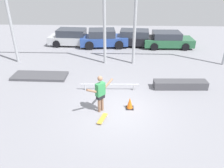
{
  "coord_description": "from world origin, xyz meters",
  "views": [
    {
      "loc": [
        0.05,
        -8.42,
        5.7
      ],
      "look_at": [
        -0.31,
        1.11,
        0.79
      ],
      "focal_mm": 35.0,
      "sensor_mm": 36.0,
      "label": 1
    }
  ],
  "objects_px": {
    "grind_box": "(180,85)",
    "grind_rail": "(109,85)",
    "parked_car_black": "(136,38)",
    "manual_pad": "(40,76)",
    "skateboarder": "(100,92)",
    "parked_car_green": "(167,40)",
    "parked_car_silver": "(73,38)",
    "traffic_cone": "(130,103)",
    "parked_car_blue": "(103,38)",
    "skateboard": "(102,118)"
  },
  "relations": [
    {
      "from": "skateboard",
      "to": "parked_car_black",
      "type": "height_order",
      "value": "parked_car_black"
    },
    {
      "from": "grind_box",
      "to": "grind_rail",
      "type": "height_order",
      "value": "grind_box"
    },
    {
      "from": "grind_box",
      "to": "traffic_cone",
      "type": "bearing_deg",
      "value": -143.33
    },
    {
      "from": "skateboarder",
      "to": "traffic_cone",
      "type": "relative_size",
      "value": 3.19
    },
    {
      "from": "parked_car_green",
      "to": "grind_box",
      "type": "bearing_deg",
      "value": -96.04
    },
    {
      "from": "grind_rail",
      "to": "parked_car_green",
      "type": "bearing_deg",
      "value": 59.94
    },
    {
      "from": "parked_car_green",
      "to": "traffic_cone",
      "type": "relative_size",
      "value": 7.42
    },
    {
      "from": "skateboard",
      "to": "parked_car_black",
      "type": "bearing_deg",
      "value": 6.69
    },
    {
      "from": "parked_car_silver",
      "to": "parked_car_green",
      "type": "distance_m",
      "value": 8.04
    },
    {
      "from": "manual_pad",
      "to": "parked_car_blue",
      "type": "xyz_separation_m",
      "value": [
        3.41,
        6.34,
        0.62
      ]
    },
    {
      "from": "manual_pad",
      "to": "parked_car_black",
      "type": "distance_m",
      "value": 9.06
    },
    {
      "from": "grind_box",
      "to": "grind_rail",
      "type": "distance_m",
      "value": 3.89
    },
    {
      "from": "grind_rail",
      "to": "parked_car_silver",
      "type": "height_order",
      "value": "parked_car_silver"
    },
    {
      "from": "manual_pad",
      "to": "parked_car_green",
      "type": "bearing_deg",
      "value": 35.67
    },
    {
      "from": "manual_pad",
      "to": "grind_rail",
      "type": "distance_m",
      "value": 4.56
    },
    {
      "from": "grind_box",
      "to": "parked_car_blue",
      "type": "distance_m",
      "value": 8.84
    },
    {
      "from": "traffic_cone",
      "to": "skateboarder",
      "type": "bearing_deg",
      "value": -168.6
    },
    {
      "from": "parked_car_blue",
      "to": "parked_car_black",
      "type": "distance_m",
      "value": 2.77
    },
    {
      "from": "grind_box",
      "to": "traffic_cone",
      "type": "distance_m",
      "value": 3.53
    },
    {
      "from": "grind_box",
      "to": "parked_car_silver",
      "type": "relative_size",
      "value": 0.67
    },
    {
      "from": "parked_car_blue",
      "to": "parked_car_green",
      "type": "relative_size",
      "value": 1.0
    },
    {
      "from": "grind_box",
      "to": "traffic_cone",
      "type": "height_order",
      "value": "traffic_cone"
    },
    {
      "from": "skateboarder",
      "to": "manual_pad",
      "type": "bearing_deg",
      "value": 92.01
    },
    {
      "from": "grind_rail",
      "to": "parked_car_silver",
      "type": "bearing_deg",
      "value": 113.49
    },
    {
      "from": "grind_rail",
      "to": "parked_car_black",
      "type": "xyz_separation_m",
      "value": [
        1.86,
        8.09,
        0.35
      ]
    },
    {
      "from": "grind_rail",
      "to": "parked_car_blue",
      "type": "height_order",
      "value": "parked_car_blue"
    },
    {
      "from": "skateboarder",
      "to": "parked_car_blue",
      "type": "relative_size",
      "value": 0.43
    },
    {
      "from": "manual_pad",
      "to": "parked_car_green",
      "type": "distance_m",
      "value": 10.87
    },
    {
      "from": "skateboard",
      "to": "grind_box",
      "type": "height_order",
      "value": "grind_box"
    },
    {
      "from": "parked_car_green",
      "to": "parked_car_silver",
      "type": "bearing_deg",
      "value": 176.99
    },
    {
      "from": "skateboarder",
      "to": "parked_car_blue",
      "type": "distance_m",
      "value": 9.84
    },
    {
      "from": "parked_car_silver",
      "to": "traffic_cone",
      "type": "relative_size",
      "value": 7.81
    },
    {
      "from": "skateboard",
      "to": "manual_pad",
      "type": "distance_m",
      "value": 5.86
    },
    {
      "from": "parked_car_silver",
      "to": "manual_pad",
      "type": "bearing_deg",
      "value": -93.4
    },
    {
      "from": "skateboard",
      "to": "traffic_cone",
      "type": "distance_m",
      "value": 1.55
    },
    {
      "from": "skateboard",
      "to": "parked_car_silver",
      "type": "distance_m",
      "value": 11.29
    },
    {
      "from": "parked_car_green",
      "to": "skateboard",
      "type": "bearing_deg",
      "value": -115.12
    },
    {
      "from": "parked_car_silver",
      "to": "parked_car_green",
      "type": "xyz_separation_m",
      "value": [
        8.03,
        -0.28,
        -0.04
      ]
    },
    {
      "from": "parked_car_black",
      "to": "parked_car_green",
      "type": "bearing_deg",
      "value": -1.32
    },
    {
      "from": "grind_rail",
      "to": "traffic_cone",
      "type": "xyz_separation_m",
      "value": [
        1.03,
        -1.73,
        -0.04
      ]
    },
    {
      "from": "manual_pad",
      "to": "skateboarder",
      "type": "bearing_deg",
      "value": -40.9
    },
    {
      "from": "skateboard",
      "to": "parked_car_silver",
      "type": "height_order",
      "value": "parked_car_silver"
    },
    {
      "from": "parked_car_green",
      "to": "skateboarder",
      "type": "bearing_deg",
      "value": -117.17
    },
    {
      "from": "grind_rail",
      "to": "parked_car_black",
      "type": "distance_m",
      "value": 8.31
    },
    {
      "from": "skateboard",
      "to": "parked_car_blue",
      "type": "relative_size",
      "value": 0.2
    },
    {
      "from": "traffic_cone",
      "to": "parked_car_silver",
      "type": "bearing_deg",
      "value": 114.87
    },
    {
      "from": "manual_pad",
      "to": "parked_car_green",
      "type": "height_order",
      "value": "parked_car_green"
    },
    {
      "from": "skateboarder",
      "to": "skateboard",
      "type": "xyz_separation_m",
      "value": [
        0.12,
        -0.68,
        -0.92
      ]
    },
    {
      "from": "skateboarder",
      "to": "parked_car_green",
      "type": "relative_size",
      "value": 0.43
    },
    {
      "from": "grind_rail",
      "to": "parked_car_silver",
      "type": "xyz_separation_m",
      "value": [
        -3.52,
        8.09,
        0.35
      ]
    }
  ]
}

